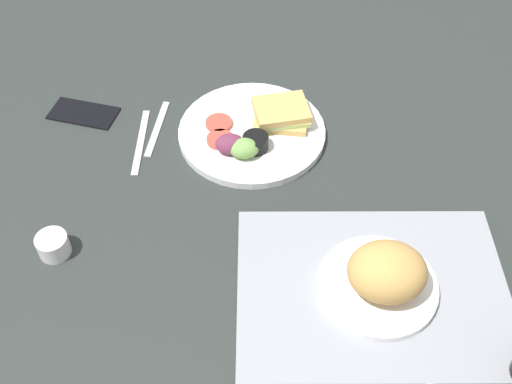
{
  "coord_description": "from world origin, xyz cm",
  "views": [
    {
      "loc": [
        2.2,
        76.87,
        88.41
      ],
      "look_at": [
        2.0,
        3.0,
        4.0
      ],
      "focal_mm": 42.96,
      "sensor_mm": 36.0,
      "label": 1
    }
  ],
  "objects_px": {
    "plate_with_salad": "(255,131)",
    "knife": "(141,141)",
    "espresso_cup": "(53,245)",
    "serving_tray": "(372,291)",
    "fork": "(157,128)",
    "bread_plate_near": "(384,276)",
    "cell_phone": "(83,113)"
  },
  "relations": [
    {
      "from": "plate_with_salad",
      "to": "knife",
      "type": "bearing_deg",
      "value": 3.86
    },
    {
      "from": "espresso_cup",
      "to": "plate_with_salad",
      "type": "bearing_deg",
      "value": -140.18
    },
    {
      "from": "serving_tray",
      "to": "knife",
      "type": "bearing_deg",
      "value": -40.22
    },
    {
      "from": "serving_tray",
      "to": "plate_with_salad",
      "type": "height_order",
      "value": "plate_with_salad"
    },
    {
      "from": "fork",
      "to": "knife",
      "type": "bearing_deg",
      "value": -28.95
    },
    {
      "from": "serving_tray",
      "to": "bread_plate_near",
      "type": "relative_size",
      "value": 2.27
    },
    {
      "from": "bread_plate_near",
      "to": "serving_tray",
      "type": "bearing_deg",
      "value": -18.5
    },
    {
      "from": "serving_tray",
      "to": "bread_plate_near",
      "type": "distance_m",
      "value": 0.05
    },
    {
      "from": "bread_plate_near",
      "to": "knife",
      "type": "bearing_deg",
      "value": -39.79
    },
    {
      "from": "knife",
      "to": "bread_plate_near",
      "type": "bearing_deg",
      "value": 50.92
    },
    {
      "from": "espresso_cup",
      "to": "fork",
      "type": "relative_size",
      "value": 0.33
    },
    {
      "from": "bread_plate_near",
      "to": "knife",
      "type": "height_order",
      "value": "bread_plate_near"
    },
    {
      "from": "plate_with_salad",
      "to": "serving_tray",
      "type": "bearing_deg",
      "value": 117.13
    },
    {
      "from": "serving_tray",
      "to": "cell_phone",
      "type": "bearing_deg",
      "value": -38.64
    },
    {
      "from": "plate_with_salad",
      "to": "fork",
      "type": "bearing_deg",
      "value": -6.64
    },
    {
      "from": "plate_with_salad",
      "to": "bread_plate_near",
      "type": "bearing_deg",
      "value": 118.21
    },
    {
      "from": "plate_with_salad",
      "to": "knife",
      "type": "distance_m",
      "value": 0.24
    },
    {
      "from": "cell_phone",
      "to": "espresso_cup",
      "type": "bearing_deg",
      "value": 107.74
    },
    {
      "from": "plate_with_salad",
      "to": "knife",
      "type": "height_order",
      "value": "plate_with_salad"
    },
    {
      "from": "serving_tray",
      "to": "cell_phone",
      "type": "distance_m",
      "value": 0.72
    },
    {
      "from": "bread_plate_near",
      "to": "cell_phone",
      "type": "relative_size",
      "value": 1.37
    },
    {
      "from": "serving_tray",
      "to": "espresso_cup",
      "type": "distance_m",
      "value": 0.56
    },
    {
      "from": "espresso_cup",
      "to": "fork",
      "type": "height_order",
      "value": "espresso_cup"
    },
    {
      "from": "espresso_cup",
      "to": "cell_phone",
      "type": "distance_m",
      "value": 0.37
    },
    {
      "from": "knife",
      "to": "plate_with_salad",
      "type": "bearing_deg",
      "value": 94.56
    },
    {
      "from": "serving_tray",
      "to": "plate_with_salad",
      "type": "relative_size",
      "value": 1.47
    },
    {
      "from": "espresso_cup",
      "to": "cell_phone",
      "type": "relative_size",
      "value": 0.39
    },
    {
      "from": "plate_with_salad",
      "to": "espresso_cup",
      "type": "distance_m",
      "value": 0.46
    },
    {
      "from": "plate_with_salad",
      "to": "espresso_cup",
      "type": "bearing_deg",
      "value": 39.82
    },
    {
      "from": "cell_phone",
      "to": "serving_tray",
      "type": "bearing_deg",
      "value": 156.3
    },
    {
      "from": "cell_phone",
      "to": "bread_plate_near",
      "type": "bearing_deg",
      "value": 156.62
    },
    {
      "from": "serving_tray",
      "to": "knife",
      "type": "xyz_separation_m",
      "value": [
        0.43,
        -0.37,
        -0.01
      ]
    }
  ]
}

